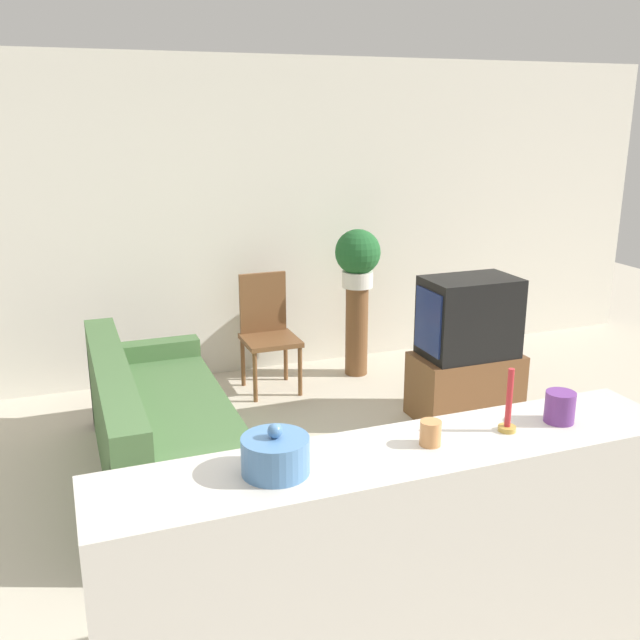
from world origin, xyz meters
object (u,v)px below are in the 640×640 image
object	(u,v)px
wooden_chair	(267,328)
potted_plant	(358,256)
couch	(161,435)
television	(469,317)
decorative_bowl	(275,455)

from	to	relation	value
wooden_chair	potted_plant	bearing A→B (deg)	2.49
couch	wooden_chair	world-z (taller)	wooden_chair
potted_plant	television	bearing A→B (deg)	-70.61
television	wooden_chair	world-z (taller)	television
wooden_chair	decorative_bowl	xyz separation A→B (m)	(-0.95, -3.31, 0.59)
television	decorative_bowl	xyz separation A→B (m)	(-2.17, -2.21, 0.32)
couch	wooden_chair	distance (m)	1.68
couch	television	xyz separation A→B (m)	(2.30, 0.17, 0.49)
couch	potted_plant	xyz separation A→B (m)	(1.90, 1.30, 0.77)
television	decorative_bowl	distance (m)	3.11
television	potted_plant	world-z (taller)	potted_plant
potted_plant	couch	bearing A→B (deg)	-145.56
wooden_chair	couch	bearing A→B (deg)	-130.32
television	potted_plant	bearing A→B (deg)	109.39
couch	television	world-z (taller)	television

